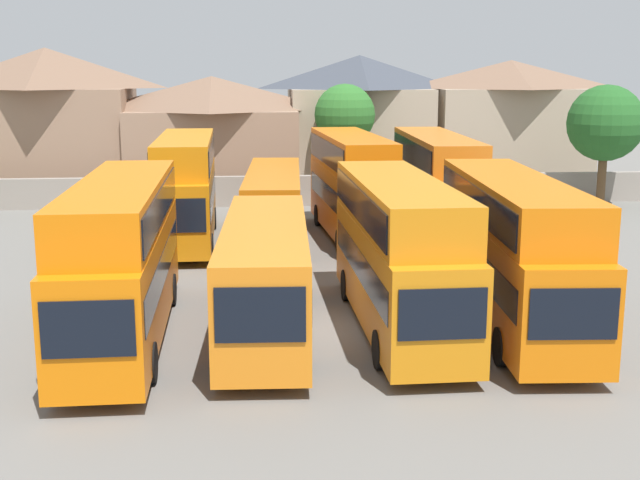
# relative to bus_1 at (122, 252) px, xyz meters

# --- Properties ---
(ground) EXTENTS (140.00, 140.00, 0.00)m
(ground) POSITION_rel_bus_1_xyz_m (6.28, 18.22, -2.73)
(ground) COLOR slate
(depot_boundary_wall) EXTENTS (56.00, 0.50, 1.80)m
(depot_boundary_wall) POSITION_rel_bus_1_xyz_m (6.28, 24.31, -1.83)
(depot_boundary_wall) COLOR gray
(depot_boundary_wall) RESTS_ON ground
(bus_1) EXTENTS (2.68, 11.95, 4.84)m
(bus_1) POSITION_rel_bus_1_xyz_m (0.00, 0.00, 0.00)
(bus_1) COLOR orange
(bus_1) RESTS_ON ground
(bus_2) EXTENTS (3.03, 11.48, 3.47)m
(bus_2) POSITION_rel_bus_1_xyz_m (4.32, 0.28, -0.75)
(bus_2) COLOR orange
(bus_2) RESTS_ON ground
(bus_3) EXTENTS (2.77, 11.22, 4.74)m
(bus_3) POSITION_rel_bus_1_xyz_m (8.50, 0.31, -0.05)
(bus_3) COLOR orange
(bus_3) RESTS_ON ground
(bus_4) EXTENTS (3.27, 12.06, 4.73)m
(bus_4) POSITION_rel_bus_1_xyz_m (12.20, 0.40, -0.06)
(bus_4) COLOR orange
(bus_4) RESTS_ON ground
(bus_5) EXTENTS (2.70, 10.98, 4.99)m
(bus_5) POSITION_rel_bus_1_xyz_m (0.93, 14.12, 0.08)
(bus_5) COLOR orange
(bus_5) RESTS_ON ground
(bus_6) EXTENTS (3.12, 12.15, 3.36)m
(bus_6) POSITION_rel_bus_1_xyz_m (5.01, 13.93, -0.81)
(bus_6) COLOR orange
(bus_6) RESTS_ON ground
(bus_7) EXTENTS (3.17, 11.14, 4.98)m
(bus_7) POSITION_rel_bus_1_xyz_m (8.81, 14.62, 0.07)
(bus_7) COLOR orange
(bus_7) RESTS_ON ground
(bus_8) EXTENTS (2.88, 11.91, 4.96)m
(bus_8) POSITION_rel_bus_1_xyz_m (12.89, 14.30, 0.06)
(bus_8) COLOR orange
(bus_8) RESTS_ON ground
(house_terrace_left) EXTENTS (10.82, 7.74, 9.35)m
(house_terrace_left) POSITION_rel_bus_1_xyz_m (-8.88, 30.37, 2.04)
(house_terrace_left) COLOR #9E7A60
(house_terrace_left) RESTS_ON ground
(house_terrace_centre) EXTENTS (11.33, 6.94, 7.57)m
(house_terrace_centre) POSITION_rel_bus_1_xyz_m (1.61, 29.53, 1.13)
(house_terrace_centre) COLOR #9E7A60
(house_terrace_centre) RESTS_ON ground
(house_terrace_right) EXTENTS (9.80, 6.73, 8.91)m
(house_terrace_right) POSITION_rel_bus_1_xyz_m (11.38, 31.31, 1.81)
(house_terrace_right) COLOR tan
(house_terrace_right) RESTS_ON ground
(house_terrace_far_right) EXTENTS (10.80, 6.36, 8.59)m
(house_terrace_far_right) POSITION_rel_bus_1_xyz_m (21.61, 30.87, 1.63)
(house_terrace_far_right) COLOR tan
(house_terrace_far_right) RESTS_ON ground
(tree_left_of_lot) EXTENTS (4.45, 4.45, 7.17)m
(tree_left_of_lot) POSITION_rel_bus_1_xyz_m (24.67, 22.31, 2.18)
(tree_left_of_lot) COLOR brown
(tree_left_of_lot) RESTS_ON ground
(tree_behind_wall) EXTENTS (3.79, 3.79, 7.14)m
(tree_behind_wall) POSITION_rel_bus_1_xyz_m (9.88, 26.81, 2.43)
(tree_behind_wall) COLOR brown
(tree_behind_wall) RESTS_ON ground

